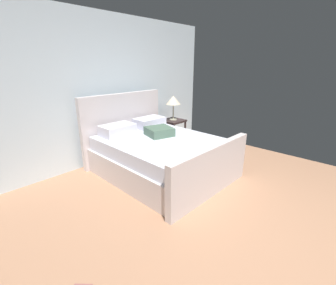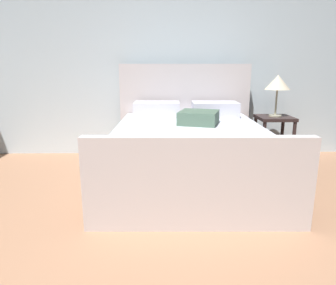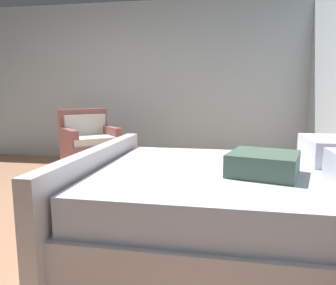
# 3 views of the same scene
# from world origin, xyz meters

# --- Properties ---
(wall_back) EXTENTS (5.63, 0.12, 2.62)m
(wall_back) POSITION_xyz_m (0.00, 3.09, 1.31)
(wall_back) COLOR silver
(wall_back) RESTS_ON ground
(bed) EXTENTS (1.77, 2.14, 1.26)m
(bed) POSITION_xyz_m (0.39, 1.89, 0.36)
(bed) COLOR silver
(bed) RESTS_ON ground
(nightstand_right) EXTENTS (0.44, 0.44, 0.60)m
(nightstand_right) POSITION_xyz_m (1.57, 2.60, 0.40)
(nightstand_right) COLOR #2E2121
(nightstand_right) RESTS_ON ground
(table_lamp_right) EXTENTS (0.32, 0.32, 0.53)m
(table_lamp_right) POSITION_xyz_m (1.57, 2.60, 1.02)
(table_lamp_right) COLOR #B7B293
(table_lamp_right) RESTS_ON nightstand_right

